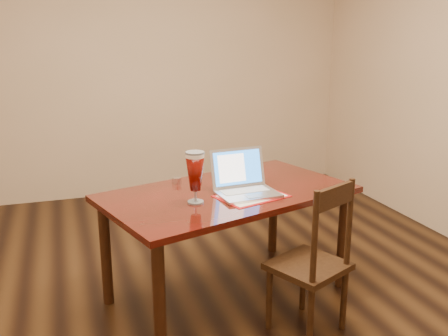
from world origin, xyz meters
name	(u,v)px	position (x,y,z in m)	size (l,w,h in m)	color
ground	(209,306)	(0.00, 0.00, 0.00)	(5.00, 5.00, 0.00)	black
room_shell	(207,18)	(0.00, 0.00, 1.76)	(4.51, 5.01, 2.71)	tan
dining_table	(227,202)	(0.16, 0.10, 0.65)	(1.72, 1.27, 1.03)	#4E0E0A
dining_chair	(313,263)	(0.48, -0.45, 0.43)	(0.51, 0.50, 0.92)	#321D0E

